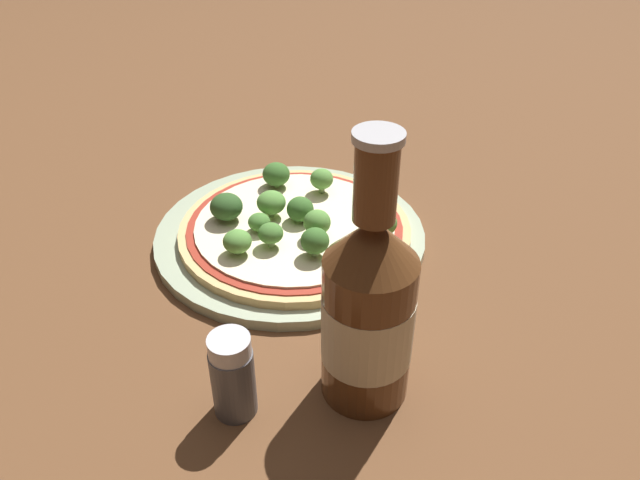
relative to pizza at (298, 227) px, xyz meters
name	(u,v)px	position (x,y,z in m)	size (l,w,h in m)	color
ground_plane	(279,232)	(-0.03, 0.00, -0.02)	(3.00, 3.00, 0.00)	brown
plate	(292,234)	(-0.01, 0.00, -0.01)	(0.30, 0.30, 0.01)	#A3B293
pizza	(298,227)	(0.00, 0.00, 0.00)	(0.25, 0.25, 0.01)	tan
broccoli_floret_0	(383,223)	(0.08, 0.05, 0.02)	(0.03, 0.03, 0.03)	#89A866
broccoli_floret_1	(237,241)	(0.00, -0.08, 0.02)	(0.03, 0.03, 0.03)	#89A866
broccoli_floret_2	(259,222)	(-0.01, -0.04, 0.02)	(0.02, 0.02, 0.02)	#89A866
broccoli_floret_3	(269,201)	(-0.03, -0.01, 0.02)	(0.03, 0.03, 0.03)	#89A866
broccoli_floret_4	(276,174)	(-0.07, 0.03, 0.02)	(0.03, 0.03, 0.03)	#89A866
broccoli_floret_5	(323,180)	(-0.03, 0.06, 0.02)	(0.03, 0.03, 0.03)	#89A866
broccoli_floret_6	(319,222)	(0.04, 0.00, 0.03)	(0.03, 0.03, 0.03)	#89A866
broccoli_floret_7	(315,241)	(0.06, -0.03, 0.02)	(0.03, 0.03, 0.03)	#89A866
broccoli_floret_8	(226,207)	(-0.06, -0.05, 0.02)	(0.04, 0.04, 0.03)	#89A866
broccoli_floret_9	(271,234)	(0.02, -0.05, 0.02)	(0.03, 0.03, 0.03)	#89A866
broccoli_floret_10	(300,209)	(0.00, 0.00, 0.02)	(0.03, 0.03, 0.03)	#89A866
beer_bottle	(368,310)	(0.19, -0.10, 0.07)	(0.07, 0.07, 0.23)	#563319
pepper_shaker	(233,376)	(0.14, -0.19, 0.02)	(0.03, 0.03, 0.08)	#4C4C51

